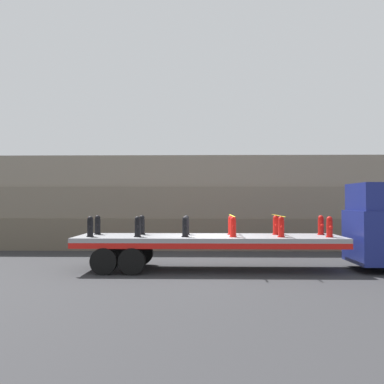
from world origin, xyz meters
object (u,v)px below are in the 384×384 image
(fire_hydrant_black_near_0, at_px, (90,227))
(fire_hydrant_red_near_3, at_px, (233,227))
(truck_cab, at_px, (383,228))
(fire_hydrant_black_far_2, at_px, (186,225))
(flatbed_trailer, at_px, (192,242))
(fire_hydrant_black_far_0, at_px, (98,225))
(fire_hydrant_red_near_4, at_px, (281,227))
(fire_hydrant_red_near_5, at_px, (330,227))
(fire_hydrant_red_far_3, at_px, (231,225))
(fire_hydrant_black_near_1, at_px, (138,227))
(fire_hydrant_red_far_4, at_px, (276,225))
(fire_hydrant_black_far_1, at_px, (142,225))
(fire_hydrant_black_near_2, at_px, (185,227))
(fire_hydrant_red_far_5, at_px, (321,225))

(fire_hydrant_black_near_0, bearing_deg, fire_hydrant_red_near_3, 0.00)
(truck_cab, relative_size, fire_hydrant_black_far_2, 4.30)
(flatbed_trailer, distance_m, fire_hydrant_black_far_0, 3.87)
(fire_hydrant_black_far_2, relative_size, fire_hydrant_red_near_4, 1.00)
(truck_cab, distance_m, fire_hydrant_red_near_5, 2.24)
(fire_hydrant_red_far_3, height_order, fire_hydrant_red_near_5, same)
(fire_hydrant_black_near_1, bearing_deg, fire_hydrant_red_far_4, 12.11)
(fire_hydrant_black_far_1, xyz_separation_m, fire_hydrant_red_near_4, (5.29, -1.13, 0.00))
(fire_hydrant_black_far_2, distance_m, fire_hydrant_red_near_3, 2.10)
(fire_hydrant_black_far_0, bearing_deg, fire_hydrant_black_near_1, -32.77)
(fire_hydrant_black_near_2, bearing_deg, fire_hydrant_red_far_3, 32.77)
(fire_hydrant_black_near_0, distance_m, fire_hydrant_red_far_4, 7.14)
(fire_hydrant_red_far_4, bearing_deg, fire_hydrant_red_near_5, -32.77)
(fire_hydrant_black_near_2, relative_size, fire_hydrant_red_far_4, 1.00)
(fire_hydrant_red_near_5, bearing_deg, fire_hydrant_black_far_2, 167.89)
(fire_hydrant_black_far_0, height_order, fire_hydrant_red_far_4, same)
(fire_hydrant_red_far_5, bearing_deg, fire_hydrant_black_far_0, 180.00)
(fire_hydrant_red_far_5, bearing_deg, fire_hydrant_red_far_3, 180.00)
(truck_cab, distance_m, fire_hydrant_red_near_4, 3.97)
(fire_hydrant_red_near_5, bearing_deg, fire_hydrant_black_far_1, 170.86)
(truck_cab, bearing_deg, fire_hydrant_black_near_1, -176.48)
(truck_cab, distance_m, fire_hydrant_red_near_3, 5.72)
(fire_hydrant_black_far_0, bearing_deg, flatbed_trailer, -8.53)
(fire_hydrant_black_near_1, xyz_separation_m, fire_hydrant_black_far_1, (0.00, 1.13, 0.00))
(fire_hydrant_black_near_1, relative_size, fire_hydrant_red_near_5, 1.00)
(fire_hydrant_black_near_2, bearing_deg, fire_hydrant_red_near_3, 0.00)
(flatbed_trailer, distance_m, fire_hydrant_red_near_5, 5.10)
(fire_hydrant_black_near_0, height_order, fire_hydrant_red_far_3, same)
(fire_hydrant_black_far_2, relative_size, fire_hydrant_red_near_3, 1.00)
(fire_hydrant_black_near_0, bearing_deg, fire_hydrant_red_far_4, 9.14)
(fire_hydrant_red_near_5, bearing_deg, fire_hydrant_black_near_1, 180.00)
(fire_hydrant_black_far_0, relative_size, fire_hydrant_black_near_2, 1.00)
(fire_hydrant_black_far_0, distance_m, fire_hydrant_black_far_1, 1.76)
(fire_hydrant_black_near_1, height_order, fire_hydrant_black_far_2, same)
(fire_hydrant_black_near_0, height_order, fire_hydrant_black_far_1, same)
(fire_hydrant_black_near_2, xyz_separation_m, fire_hydrant_red_far_3, (1.76, 1.13, 0.00))
(flatbed_trailer, xyz_separation_m, fire_hydrant_red_far_5, (5.03, 0.57, 0.60))
(flatbed_trailer, height_order, fire_hydrant_red_near_3, fire_hydrant_red_near_3)
(flatbed_trailer, xyz_separation_m, fire_hydrant_black_near_0, (-3.78, -0.57, 0.60))
(fire_hydrant_black_far_1, distance_m, fire_hydrant_red_near_4, 5.41)
(fire_hydrant_black_far_1, bearing_deg, fire_hydrant_black_near_0, -147.23)
(fire_hydrant_black_near_0, height_order, fire_hydrant_red_far_4, same)
(truck_cab, relative_size, fire_hydrant_red_far_3, 4.30)
(flatbed_trailer, relative_size, fire_hydrant_black_far_1, 13.08)
(fire_hydrant_red_far_3, distance_m, fire_hydrant_red_near_4, 2.10)
(fire_hydrant_black_near_2, relative_size, fire_hydrant_red_near_3, 1.00)
(fire_hydrant_red_near_5, relative_size, fire_hydrant_red_far_5, 1.00)
(fire_hydrant_black_far_0, height_order, fire_hydrant_red_near_5, same)
(flatbed_trailer, distance_m, fire_hydrant_red_far_3, 1.72)
(fire_hydrant_red_far_4, bearing_deg, fire_hydrant_black_near_1, -167.89)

